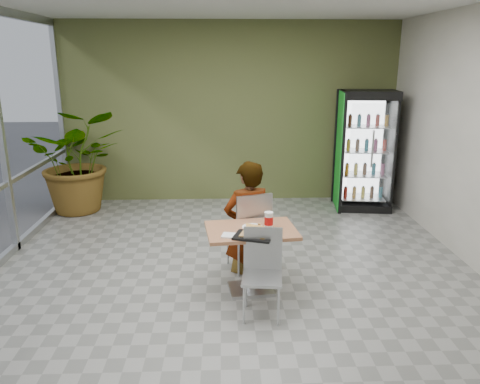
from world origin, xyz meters
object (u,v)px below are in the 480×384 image
soda_cup (269,220)px  potted_plant (79,161)px  dining_table (251,247)px  seated_woman (248,228)px  chair_far (251,226)px  cafeteria_tray (254,236)px  chair_near (262,265)px  beverage_fridge (365,151)px

soda_cup → potted_plant: (-2.94, 3.01, 0.05)m
dining_table → seated_woman: size_ratio=0.62×
chair_far → cafeteria_tray: size_ratio=2.56×
chair_far → soda_cup: bearing=90.5°
chair_far → chair_near: (0.06, -0.96, -0.07)m
beverage_fridge → dining_table: bearing=-118.4°
soda_cup → dining_table: bearing=-168.5°
dining_table → soda_cup: (0.20, 0.04, 0.30)m
chair_near → potted_plant: potted_plant is taller
soda_cup → beverage_fridge: beverage_fridge is taller
dining_table → beverage_fridge: 3.75m
dining_table → seated_woman: 0.56m
chair_far → beverage_fridge: beverage_fridge is taller
cafeteria_tray → beverage_fridge: beverage_fridge is taller
chair_far → potted_plant: (-2.78, 2.54, 0.29)m
seated_woman → cafeteria_tray: (0.01, -0.82, 0.22)m
dining_table → potted_plant: 4.12m
seated_woman → soda_cup: seated_woman is taller
chair_near → soda_cup: size_ratio=5.09×
dining_table → beverage_fridge: (2.15, 3.03, 0.49)m
chair_near → soda_cup: soda_cup is taller
seated_woman → cafeteria_tray: bearing=72.1°
dining_table → chair_near: chair_near is taller
soda_cup → cafeteria_tray: size_ratio=0.44×
chair_far → potted_plant: bearing=-61.4°
chair_near → cafeteria_tray: 0.32m
dining_table → beverage_fridge: bearing=54.7°
seated_woman → beverage_fridge: beverage_fridge is taller
seated_woman → soda_cup: (0.20, -0.52, 0.29)m
chair_far → beverage_fridge: (2.12, 2.52, 0.43)m
dining_table → cafeteria_tray: cafeteria_tray is taller
chair_far → soda_cup: size_ratio=5.77×
chair_far → cafeteria_tray: 0.78m
seated_woman → dining_table: bearing=71.6°
potted_plant → dining_table: bearing=-48.0°
chair_far → potted_plant: potted_plant is taller
soda_cup → chair_near: bearing=-102.3°
soda_cup → potted_plant: size_ratio=0.10×
soda_cup → potted_plant: bearing=134.4°
beverage_fridge → soda_cup: bearing=-116.2°
beverage_fridge → potted_plant: size_ratio=1.16×
dining_table → seated_woman: bearing=90.5°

